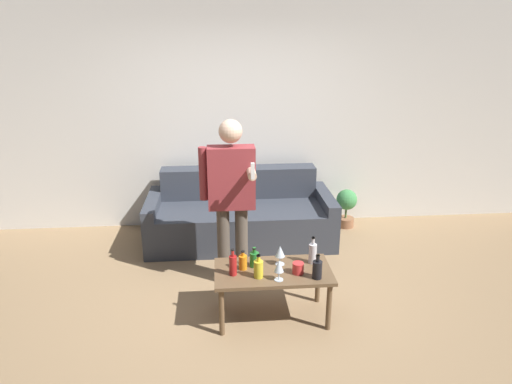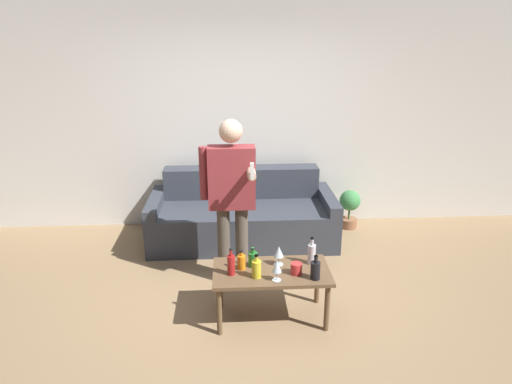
{
  "view_description": "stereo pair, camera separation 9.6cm",
  "coord_description": "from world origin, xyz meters",
  "px_view_note": "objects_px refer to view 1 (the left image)",
  "views": [
    {
      "loc": [
        -0.25,
        -3.36,
        2.3
      ],
      "look_at": [
        0.08,
        0.52,
        0.95
      ],
      "focal_mm": 32.0,
      "sensor_mm": 36.0,
      "label": 1
    },
    {
      "loc": [
        -0.15,
        -3.37,
        2.3
      ],
      "look_at": [
        0.08,
        0.52,
        0.95
      ],
      "focal_mm": 32.0,
      "sensor_mm": 36.0,
      "label": 2
    }
  ],
  "objects_px": {
    "bottle_orange": "(317,269)",
    "coffee_table": "(273,276)",
    "person_standing_front": "(231,191)",
    "couch": "(240,216)"
  },
  "relations": [
    {
      "from": "bottle_orange",
      "to": "person_standing_front",
      "type": "distance_m",
      "value": 1.11
    },
    {
      "from": "coffee_table",
      "to": "person_standing_front",
      "type": "distance_m",
      "value": 0.89
    },
    {
      "from": "couch",
      "to": "coffee_table",
      "type": "relative_size",
      "value": 2.19
    },
    {
      "from": "coffee_table",
      "to": "person_standing_front",
      "type": "height_order",
      "value": "person_standing_front"
    },
    {
      "from": "couch",
      "to": "person_standing_front",
      "type": "bearing_deg",
      "value": -97.48
    },
    {
      "from": "bottle_orange",
      "to": "person_standing_front",
      "type": "bearing_deg",
      "value": 129.28
    },
    {
      "from": "couch",
      "to": "bottle_orange",
      "type": "xyz_separation_m",
      "value": [
        0.52,
        -1.77,
        0.24
      ]
    },
    {
      "from": "bottle_orange",
      "to": "coffee_table",
      "type": "bearing_deg",
      "value": 154.73
    },
    {
      "from": "couch",
      "to": "bottle_orange",
      "type": "relative_size",
      "value": 10.41
    },
    {
      "from": "coffee_table",
      "to": "bottle_orange",
      "type": "bearing_deg",
      "value": -25.27
    }
  ]
}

